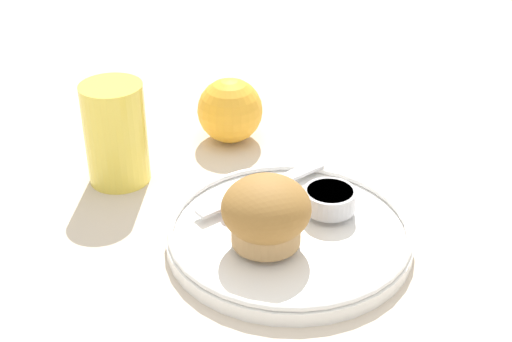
# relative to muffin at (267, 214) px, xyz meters

# --- Properties ---
(ground_plane) EXTENTS (3.00, 3.00, 0.00)m
(ground_plane) POSITION_rel_muffin_xyz_m (0.05, 0.00, -0.05)
(ground_plane) COLOR beige
(plate) EXTENTS (0.24, 0.24, 0.02)m
(plate) POSITION_rel_muffin_xyz_m (0.03, 0.01, -0.04)
(plate) COLOR white
(plate) RESTS_ON ground_plane
(muffin) EXTENTS (0.08, 0.08, 0.06)m
(muffin) POSITION_rel_muffin_xyz_m (0.00, 0.00, 0.00)
(muffin) COLOR tan
(muffin) RESTS_ON plate
(cream_ramekin) EXTENTS (0.05, 0.05, 0.02)m
(cream_ramekin) POSITION_rel_muffin_xyz_m (0.08, 0.01, -0.02)
(cream_ramekin) COLOR silver
(cream_ramekin) RESTS_ON plate
(berry_pair) EXTENTS (0.02, 0.01, 0.01)m
(berry_pair) POSITION_rel_muffin_xyz_m (0.01, 0.06, -0.02)
(berry_pair) COLOR maroon
(berry_pair) RESTS_ON plate
(butter_knife) EXTENTS (0.16, 0.02, 0.00)m
(butter_knife) POSITION_rel_muffin_xyz_m (0.05, 0.07, -0.03)
(butter_knife) COLOR silver
(butter_knife) RESTS_ON plate
(orange_fruit) EXTENTS (0.08, 0.08, 0.08)m
(orange_fruit) POSITION_rel_muffin_xyz_m (0.11, 0.21, -0.01)
(orange_fruit) COLOR #F4A82D
(orange_fruit) RESTS_ON ground_plane
(juice_glass) EXTENTS (0.07, 0.07, 0.11)m
(juice_glass) POSITION_rel_muffin_xyz_m (-0.04, 0.21, 0.01)
(juice_glass) COLOR #EAD14C
(juice_glass) RESTS_ON ground_plane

